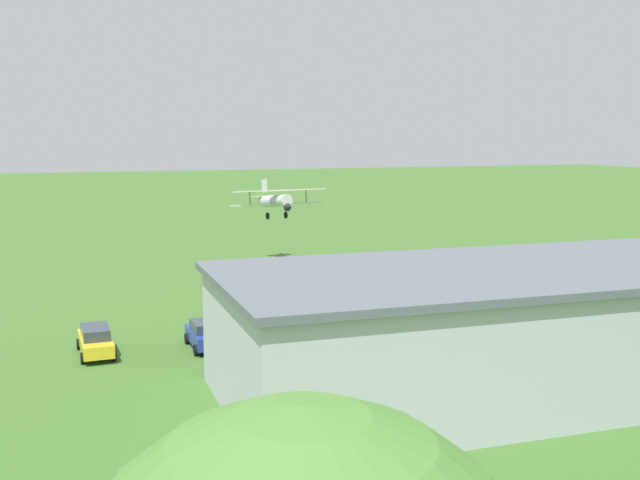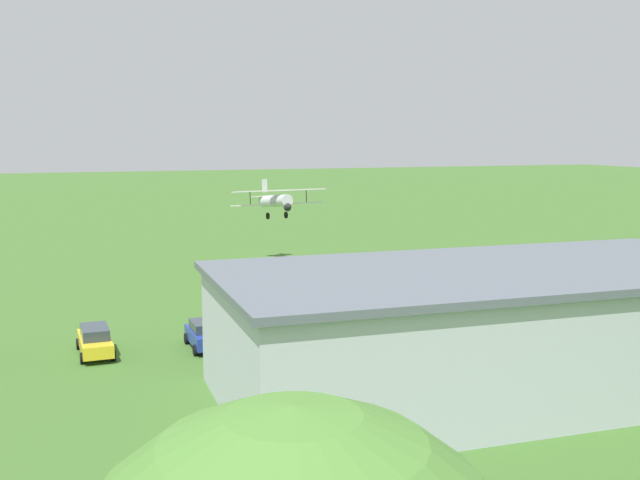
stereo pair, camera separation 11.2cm
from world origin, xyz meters
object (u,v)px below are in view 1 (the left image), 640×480
car_black (538,302)px  car_blue (206,334)px  car_yellow (96,340)px  person_crossing_taxiway (324,310)px  hangar (496,329)px  person_at_fence_line (285,309)px  biplane (276,200)px

car_black → car_blue: car_blue is taller
car_blue → car_yellow: 6.22m
car_black → person_crossing_taxiway: (14.85, -3.14, -0.01)m
hangar → car_black: 17.59m
car_blue → person_at_fence_line: person_at_fence_line is taller
biplane → car_blue: size_ratio=2.36×
car_yellow → person_at_fence_line: 13.09m
hangar → car_blue: 17.13m
hangar → car_blue: size_ratio=7.02×
car_black → car_blue: bearing=1.7°
hangar → car_yellow: bearing=-35.5°
person_at_fence_line → person_crossing_taxiway: bearing=163.2°
person_at_fence_line → car_blue: bearing=35.9°
biplane → car_yellow: bearing=54.3°
hangar → person_crossing_taxiway: hangar is taller
hangar → person_at_fence_line: size_ratio=16.55×
hangar → person_crossing_taxiway: bearing=-79.3°
car_yellow → person_at_fence_line: (-12.52, -3.82, -0.02)m
car_black → person_crossing_taxiway: 15.17m
car_blue → car_yellow: size_ratio=0.86×
biplane → car_yellow: 32.33m
biplane → hangar: bearing=89.2°
car_black → person_crossing_taxiway: size_ratio=2.55×
car_black → car_yellow: (29.90, -0.08, 0.05)m
hangar → car_black: bearing=-132.7°
biplane → person_at_fence_line: biplane is taller
car_black → car_yellow: 29.90m
car_blue → person_at_fence_line: (-6.35, -4.60, -0.01)m
biplane → car_blue: bearing=65.0°
hangar → person_at_fence_line: 17.75m
hangar → car_yellow: 22.31m
hangar → car_yellow: hangar is taller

